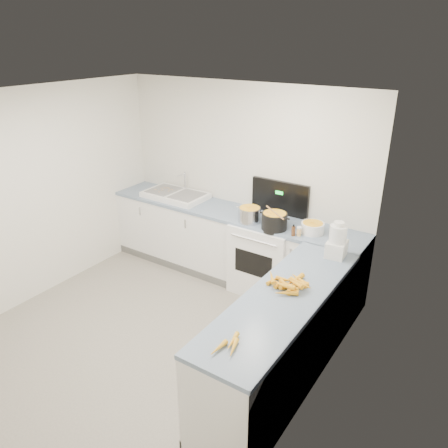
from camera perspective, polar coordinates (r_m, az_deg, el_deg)
The scene contains 19 objects.
floor at distance 4.87m, azimuth -10.51°, elevation -15.02°, with size 3.50×4.00×0.00m, color gray, non-canonical shape.
ceiling at distance 3.86m, azimuth -13.32°, elevation 15.42°, with size 3.50×4.00×0.00m, color silver, non-canonical shape.
wall_back at distance 5.69m, azimuth 2.51°, elevation 5.55°, with size 3.50×2.50×0.00m, color silver, non-canonical shape.
wall_left at distance 5.53m, azimuth -24.80°, elevation 2.80°, with size 4.00×2.50×0.00m, color silver, non-canonical shape.
wall_right at distance 3.33m, azimuth 10.50°, elevation -8.71°, with size 4.00×2.50×0.00m, color silver, non-canonical shape.
counter_back at distance 5.74m, azimuth 0.82°, elevation -2.64°, with size 3.50×0.62×0.94m.
counter_right at distance 4.10m, azimuth 7.47°, elevation -14.86°, with size 0.62×2.20×0.94m.
stove at distance 5.48m, azimuth 5.58°, elevation -4.05°, with size 0.76×0.65×1.36m.
sink at distance 6.04m, azimuth -6.36°, elevation 3.80°, with size 0.86×0.52×0.31m.
steel_pot at distance 5.21m, azimuth 3.36°, elevation 1.13°, with size 0.27×0.27×0.20m, color silver.
black_pot at distance 5.05m, azimuth 6.59°, elevation 0.29°, with size 0.30×0.30×0.21m, color black.
wooden_spoon at distance 5.00m, azimuth 6.65°, elevation 1.51°, with size 0.02×0.02×0.43m, color #AD7A47.
mixing_bowl at distance 5.02m, azimuth 11.49°, elevation -0.50°, with size 0.26×0.26×0.12m, color white.
extract_bottle at distance 4.91m, azimuth 9.04°, elevation -0.93°, with size 0.04×0.04×0.11m, color #593319.
spice_jar at distance 4.93m, azimuth 9.76°, elevation -1.03°, with size 0.05×0.05×0.09m, color #E5B266.
food_processor at distance 4.51m, azimuth 14.57°, elevation -2.25°, with size 0.20×0.24×0.38m.
carrot_pile at distance 3.95m, azimuth 8.61°, elevation -7.71°, with size 0.45×0.44×0.09m.
peeled_carrots at distance 3.25m, azimuth 0.60°, elevation -15.56°, with size 0.16×0.30×0.04m.
peelings at distance 6.17m, azimuth -7.95°, elevation 4.54°, with size 0.24×0.24×0.01m.
Camera 1 is at (2.78, -2.64, 3.01)m, focal length 35.00 mm.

